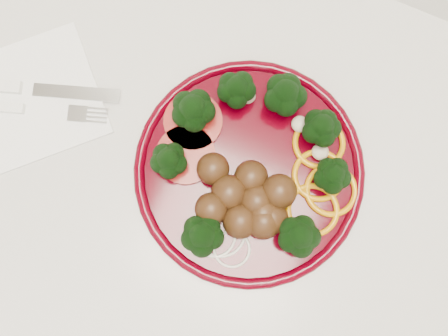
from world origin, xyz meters
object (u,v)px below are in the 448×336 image
at_px(napkin, 35,98).
at_px(fork, 11,108).
at_px(plate, 251,171).
at_px(knife, 17,88).

xyz_separation_m(napkin, fork, (-0.02, -0.03, 0.01)).
distance_m(napkin, fork, 0.03).
height_order(napkin, fork, fork).
xyz_separation_m(plate, fork, (-0.31, -0.05, -0.01)).
height_order(napkin, knife, knife).
xyz_separation_m(plate, knife, (-0.32, -0.02, -0.01)).
bearing_deg(knife, plate, -15.53).
relative_size(napkin, knife, 0.79).
bearing_deg(fork, plate, -10.62).
relative_size(napkin, fork, 0.89).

